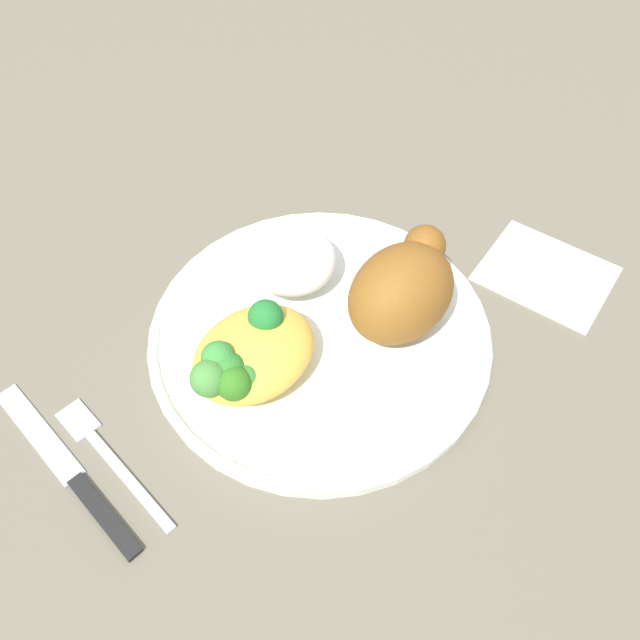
% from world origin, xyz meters
% --- Properties ---
extents(ground_plane, '(2.00, 2.00, 0.00)m').
position_xyz_m(ground_plane, '(0.00, 0.00, 0.00)').
color(ground_plane, '#6B6453').
extents(plate, '(0.30, 0.30, 0.02)m').
position_xyz_m(plate, '(0.00, 0.00, 0.01)').
color(plate, white).
rests_on(plate, ground_plane).
extents(roasted_chicken, '(0.11, 0.08, 0.08)m').
position_xyz_m(roasted_chicken, '(0.05, -0.04, 0.06)').
color(roasted_chicken, brown).
rests_on(roasted_chicken, plate).
extents(rice_pile, '(0.08, 0.08, 0.04)m').
position_xyz_m(rice_pile, '(0.02, 0.06, 0.04)').
color(rice_pile, white).
rests_on(rice_pile, plate).
extents(mac_cheese_with_broccoli, '(0.11, 0.09, 0.05)m').
position_xyz_m(mac_cheese_with_broccoli, '(-0.07, 0.01, 0.04)').
color(mac_cheese_with_broccoli, gold).
rests_on(mac_cheese_with_broccoli, plate).
extents(fork, '(0.02, 0.14, 0.01)m').
position_xyz_m(fork, '(-0.19, 0.04, 0.00)').
color(fork, silver).
rests_on(fork, ground_plane).
extents(knife, '(0.02, 0.19, 0.01)m').
position_xyz_m(knife, '(-0.22, 0.04, 0.00)').
color(knife, black).
rests_on(knife, ground_plane).
extents(napkin, '(0.11, 0.13, 0.00)m').
position_xyz_m(napkin, '(0.21, -0.10, 0.00)').
color(napkin, white).
rests_on(napkin, ground_plane).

